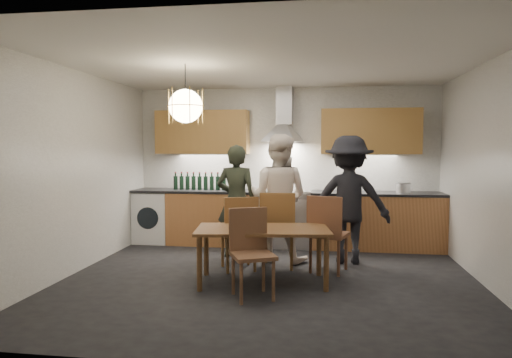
# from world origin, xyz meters

# --- Properties ---
(ground) EXTENTS (5.00, 5.00, 0.00)m
(ground) POSITION_xyz_m (0.00, 0.00, 0.00)
(ground) COLOR black
(ground) RESTS_ON ground
(room_shell) EXTENTS (5.02, 4.52, 2.61)m
(room_shell) POSITION_xyz_m (0.00, 0.00, 1.71)
(room_shell) COLOR white
(room_shell) RESTS_ON ground
(counter_run) EXTENTS (5.00, 0.62, 0.90)m
(counter_run) POSITION_xyz_m (0.02, 1.95, 0.45)
(counter_run) COLOR #C8854D
(counter_run) RESTS_ON ground
(range_stove) EXTENTS (0.90, 0.60, 0.92)m
(range_stove) POSITION_xyz_m (0.00, 1.94, 0.44)
(range_stove) COLOR silver
(range_stove) RESTS_ON ground
(wall_fixtures) EXTENTS (4.30, 0.54, 1.10)m
(wall_fixtures) POSITION_xyz_m (0.00, 2.07, 1.87)
(wall_fixtures) COLOR tan
(wall_fixtures) RESTS_ON ground
(pendant_lamp) EXTENTS (0.43, 0.43, 0.70)m
(pendant_lamp) POSITION_xyz_m (-1.00, -0.10, 2.10)
(pendant_lamp) COLOR black
(pendant_lamp) RESTS_ON ground
(dining_table) EXTENTS (1.65, 0.98, 0.66)m
(dining_table) POSITION_xyz_m (-0.07, -0.13, 0.58)
(dining_table) COLOR brown
(dining_table) RESTS_ON ground
(chair_back_left) EXTENTS (0.58, 0.58, 0.98)m
(chair_back_left) POSITION_xyz_m (-0.43, 0.34, 0.56)
(chair_back_left) COLOR brown
(chair_back_left) RESTS_ON ground
(chair_back_mid) EXTENTS (0.47, 0.47, 1.02)m
(chair_back_mid) POSITION_xyz_m (0.05, 0.55, 0.58)
(chair_back_mid) COLOR brown
(chair_back_mid) RESTS_ON ground
(chair_back_right) EXTENTS (0.57, 0.57, 1.00)m
(chair_back_right) POSITION_xyz_m (0.69, 0.40, 0.57)
(chair_back_right) COLOR brown
(chair_back_right) RESTS_ON ground
(chair_front) EXTENTS (0.57, 0.57, 0.95)m
(chair_front) POSITION_xyz_m (-0.14, -0.60, 0.54)
(chair_front) COLOR brown
(chair_front) RESTS_ON ground
(person_left) EXTENTS (0.64, 0.45, 1.65)m
(person_left) POSITION_xyz_m (-0.61, 1.09, 0.82)
(person_left) COLOR black
(person_left) RESTS_ON ground
(person_mid) EXTENTS (1.01, 0.87, 1.79)m
(person_mid) POSITION_xyz_m (0.01, 0.98, 0.90)
(person_mid) COLOR silver
(person_mid) RESTS_ON ground
(person_right) EXTENTS (1.15, 0.67, 1.77)m
(person_right) POSITION_xyz_m (0.99, 1.01, 0.89)
(person_right) COLOR black
(person_right) RESTS_ON ground
(mixing_bowl) EXTENTS (0.35, 0.35, 0.08)m
(mixing_bowl) POSITION_xyz_m (1.10, 1.89, 0.94)
(mixing_bowl) COLOR #AEAEB1
(mixing_bowl) RESTS_ON counter_run
(stock_pot) EXTENTS (0.26, 0.26, 0.15)m
(stock_pot) POSITION_xyz_m (1.87, 1.91, 0.98)
(stock_pot) COLOR silver
(stock_pot) RESTS_ON counter_run
(wine_bottles) EXTENTS (0.90, 0.07, 0.29)m
(wine_bottles) POSITION_xyz_m (-1.40, 1.95, 1.05)
(wine_bottles) COLOR black
(wine_bottles) RESTS_ON counter_run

